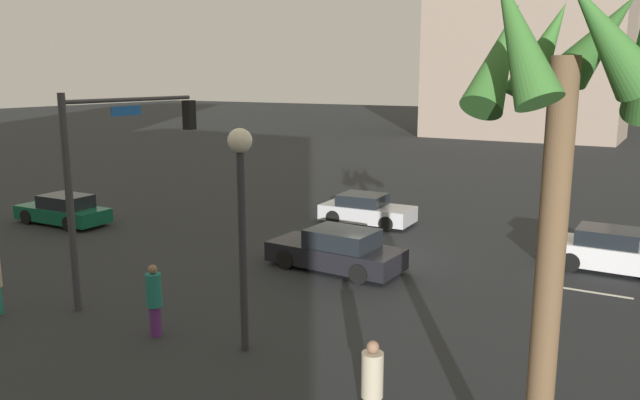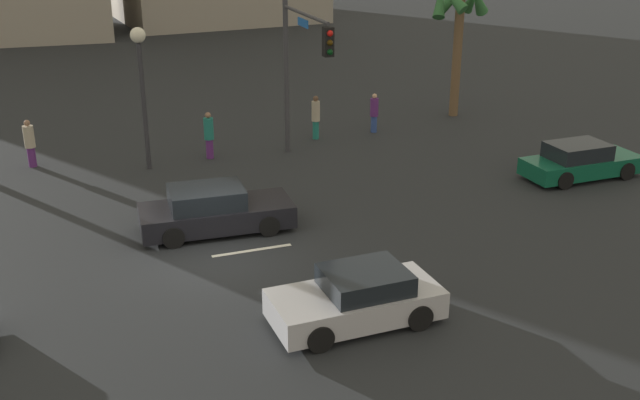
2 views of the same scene
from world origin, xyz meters
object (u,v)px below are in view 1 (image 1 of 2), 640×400
(traffic_signal, at_px, (119,158))
(car_5, at_px, (337,251))
(streetlamp, at_px, (241,195))
(pedestrian_0, at_px, (154,299))
(palm_tree_1, at_px, (561,113))
(car_0, at_px, (366,210))
(pedestrian_3, at_px, (372,387))
(car_4, at_px, (63,210))
(car_1, at_px, (613,251))

(traffic_signal, bearing_deg, car_5, -131.66)
(streetlamp, bearing_deg, pedestrian_0, 10.26)
(palm_tree_1, bearing_deg, pedestrian_0, -14.50)
(car_0, height_order, traffic_signal, traffic_signal)
(pedestrian_3, bearing_deg, palm_tree_1, 159.17)
(car_4, relative_size, streetlamp, 0.84)
(streetlamp, distance_m, pedestrian_0, 3.73)
(traffic_signal, xyz_separation_m, pedestrian_0, (-3.10, 1.97, -3.10))
(car_1, height_order, pedestrian_3, pedestrian_3)
(traffic_signal, relative_size, pedestrian_0, 3.23)
(car_1, bearing_deg, car_4, 12.01)
(car_1, height_order, palm_tree_1, palm_tree_1)
(car_0, relative_size, pedestrian_0, 2.19)
(car_1, height_order, streetlamp, streetlamp)
(car_1, xyz_separation_m, car_5, (8.09, 4.46, -0.01))
(traffic_signal, bearing_deg, pedestrian_0, 147.49)
(pedestrian_0, bearing_deg, car_5, -101.28)
(car_5, distance_m, traffic_signal, 7.59)
(pedestrian_3, bearing_deg, car_0, -64.36)
(pedestrian_0, xyz_separation_m, pedestrian_3, (-6.55, 1.33, -0.02))
(streetlamp, bearing_deg, palm_tree_1, 157.77)
(car_4, distance_m, pedestrian_0, 13.97)
(car_0, distance_m, car_5, 6.77)
(streetlamp, distance_m, pedestrian_3, 5.29)
(car_5, bearing_deg, traffic_signal, 48.34)
(car_1, bearing_deg, pedestrian_0, 50.46)
(car_4, distance_m, pedestrian_3, 20.42)
(car_5, relative_size, streetlamp, 0.89)
(car_0, distance_m, streetlamp, 13.77)
(car_4, bearing_deg, car_0, -150.25)
(car_4, relative_size, pedestrian_3, 2.42)
(car_4, distance_m, palm_tree_1, 24.22)
(car_0, distance_m, pedestrian_0, 13.52)
(car_1, bearing_deg, streetlamp, 57.45)
(car_0, relative_size, traffic_signal, 0.68)
(streetlamp, height_order, pedestrian_3, streetlamp)
(palm_tree_1, bearing_deg, traffic_signal, -19.36)
(traffic_signal, relative_size, streetlamp, 1.13)
(car_4, height_order, car_5, car_5)
(car_4, distance_m, car_5, 13.54)
(pedestrian_0, bearing_deg, pedestrian_3, 168.53)
(streetlamp, bearing_deg, traffic_signal, -15.50)
(traffic_signal, distance_m, palm_tree_1, 13.54)
(pedestrian_3, bearing_deg, streetlamp, -23.24)
(traffic_signal, bearing_deg, car_0, -102.38)
(car_4, bearing_deg, traffic_signal, 151.47)
(car_5, relative_size, pedestrian_0, 2.52)
(car_4, xyz_separation_m, streetlamp, (-14.57, 6.45, 3.16))
(car_0, bearing_deg, pedestrian_3, 115.64)
(car_4, distance_m, streetlamp, 16.25)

